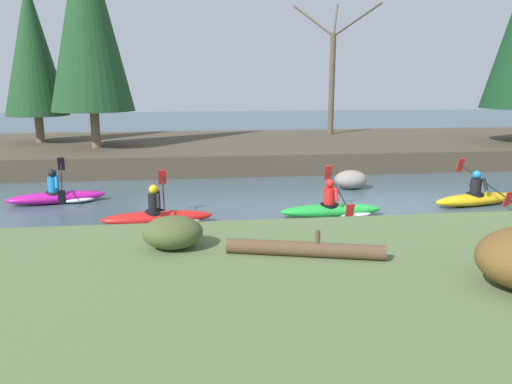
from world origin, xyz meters
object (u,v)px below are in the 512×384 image
object	(u,v)px
kayaker_middle	(335,209)
kayaker_trailing	(162,216)
driftwood_log	(305,249)
kayaker_lead	(477,197)
boulder_midstream	(351,180)
kayaker_far_back	(61,196)

from	to	relation	value
kayaker_middle	kayaker_trailing	bearing A→B (deg)	-179.07
driftwood_log	kayaker_middle	bearing A→B (deg)	84.05
kayaker_lead	boulder_midstream	bearing A→B (deg)	126.73
kayaker_lead	driftwood_log	bearing A→B (deg)	-150.01
kayaker_trailing	boulder_midstream	size ratio (longest dim) A/B	2.59
boulder_midstream	kayaker_far_back	bearing A→B (deg)	-174.52
driftwood_log	kayaker_trailing	bearing A→B (deg)	134.47
kayaker_lead	kayaker_middle	world-z (taller)	same
boulder_midstream	kayaker_middle	bearing A→B (deg)	-113.83
kayaker_middle	driftwood_log	size ratio (longest dim) A/B	1.10
boulder_midstream	kayaker_lead	bearing A→B (deg)	-41.78
kayaker_far_back	driftwood_log	distance (m)	9.18
kayaker_far_back	kayaker_trailing	bearing A→B (deg)	-53.29
kayaker_far_back	boulder_midstream	bearing A→B (deg)	-7.45
boulder_midstream	driftwood_log	distance (m)	8.77
kayaker_far_back	driftwood_log	size ratio (longest dim) A/B	1.11
kayaker_lead	driftwood_log	xyz separation A→B (m)	(-6.23, -5.51, 0.62)
kayaker_trailing	boulder_midstream	xyz separation A→B (m)	(5.91, 3.46, 0.11)
kayaker_middle	kayaker_trailing	world-z (taller)	same
kayaker_lead	kayaker_trailing	bearing A→B (deg)	174.17
boulder_midstream	driftwood_log	bearing A→B (deg)	-112.45
kayaker_trailing	driftwood_log	bearing A→B (deg)	-65.65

